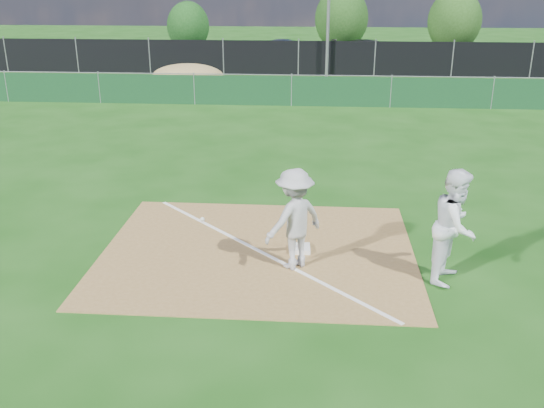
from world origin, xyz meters
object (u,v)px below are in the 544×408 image
at_px(first_base, 300,249).
at_px(car_right, 373,53).
at_px(tree_right, 454,21).
at_px(car_left, 213,50).
at_px(car_mid, 285,52).
at_px(tree_left, 188,26).
at_px(play_at_first, 294,219).
at_px(tree_mid, 342,19).
at_px(runner, 455,226).

xyz_separation_m(first_base, car_right, (3.45, 26.18, 0.67)).
bearing_deg(tree_right, car_left, -161.11).
distance_m(car_mid, tree_left, 8.71).
distance_m(car_left, car_right, 9.66).
height_order(play_at_first, tree_right, tree_right).
relative_size(first_base, tree_right, 0.10).
distance_m(first_base, tree_mid, 32.72).
relative_size(play_at_first, tree_mid, 0.54).
distance_m(first_base, tree_left, 32.73).
bearing_deg(car_mid, tree_mid, -7.85).
xyz_separation_m(car_left, tree_left, (-2.45, 4.77, 1.04)).
height_order(car_mid, tree_left, tree_left).
height_order(first_base, tree_mid, tree_mid).
bearing_deg(play_at_first, tree_right, 74.13).
xyz_separation_m(runner, car_right, (0.76, 27.10, -0.28)).
relative_size(car_mid, tree_right, 1.00).
relative_size(play_at_first, tree_right, 0.56).
bearing_deg(play_at_first, car_mid, 93.50).
relative_size(tree_left, tree_right, 0.81).
bearing_deg(tree_mid, runner, -88.41).
bearing_deg(first_base, car_right, 82.50).
bearing_deg(tree_left, runner, -70.75).
bearing_deg(tree_left, car_left, -62.82).
height_order(first_base, car_mid, car_mid).
distance_m(play_at_first, tree_mid, 33.35).
bearing_deg(tree_mid, play_at_first, -93.16).
relative_size(runner, tree_left, 0.60).
bearing_deg(car_left, runner, -144.59).
xyz_separation_m(car_left, car_right, (9.65, -0.57, 0.03)).
xyz_separation_m(first_base, play_at_first, (-0.09, -0.67, 0.89)).
bearing_deg(car_right, play_at_first, 173.14).
relative_size(play_at_first, tree_left, 0.69).
bearing_deg(tree_left, car_mid, -36.96).
bearing_deg(car_right, car_left, 87.26).
distance_m(play_at_first, car_mid, 27.04).
xyz_separation_m(play_at_first, tree_mid, (1.84, 33.28, 1.25)).
height_order(play_at_first, tree_mid, tree_mid).
bearing_deg(tree_left, play_at_first, -75.11).
bearing_deg(car_mid, first_base, -155.04).
bearing_deg(car_left, car_right, -75.75).
bearing_deg(tree_mid, tree_right, -4.50).
bearing_deg(runner, tree_left, 43.82).
bearing_deg(first_base, tree_right, 73.95).
distance_m(car_right, tree_left, 13.26).
xyz_separation_m(play_at_first, car_right, (3.53, 26.85, -0.22)).
distance_m(tree_left, tree_mid, 10.47).
xyz_separation_m(car_left, tree_right, (15.41, 5.27, 1.44)).
relative_size(tree_left, tree_mid, 0.79).
relative_size(first_base, tree_mid, 0.09).
bearing_deg(car_mid, tree_right, -41.31).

